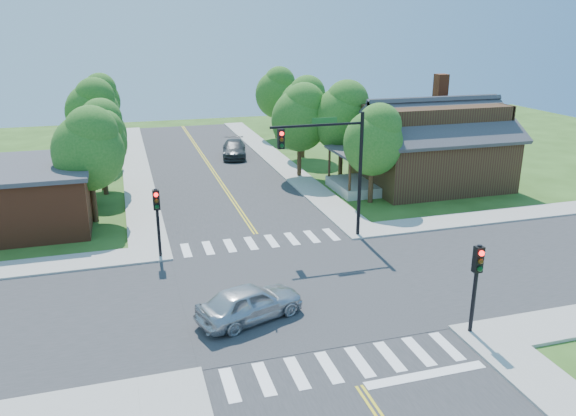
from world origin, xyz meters
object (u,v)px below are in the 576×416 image
object	(u,v)px
signal_pole_se	(477,273)
car_dgrey	(234,149)
signal_mast_ne	(332,156)
car_silver	(250,303)
house_ne	(431,141)
signal_pole_nw	(157,210)

from	to	relation	value
signal_pole_se	car_dgrey	bearing A→B (deg)	94.96
signal_mast_ne	car_silver	size ratio (longest dim) A/B	1.47
house_ne	car_silver	xyz separation A→B (m)	(-17.63, -16.25, -2.55)
signal_pole_nw	house_ne	bearing A→B (deg)	22.69
house_ne	signal_mast_ne	bearing A→B (deg)	-142.32
car_dgrey	signal_pole_nw	bearing A→B (deg)	-99.87
signal_pole_nw	signal_pole_se	bearing A→B (deg)	-45.00
signal_pole_nw	house_ne	xyz separation A→B (m)	(20.71, 8.66, 0.67)
signal_mast_ne	house_ne	size ratio (longest dim) A/B	0.55
signal_mast_ne	car_silver	distance (m)	10.77
signal_pole_se	car_dgrey	size ratio (longest dim) A/B	0.70
signal_mast_ne	signal_pole_se	size ratio (longest dim) A/B	1.89
car_silver	car_dgrey	distance (m)	29.87
signal_pole_se	car_silver	distance (m)	9.09
house_ne	car_dgrey	world-z (taller)	house_ne
signal_mast_ne	car_dgrey	distance (m)	22.21
signal_pole_nw	car_silver	world-z (taller)	signal_pole_nw
signal_pole_se	car_silver	xyz separation A→B (m)	(-8.12, 3.60, -1.89)
signal_mast_ne	car_dgrey	xyz separation A→B (m)	(-1.18, 21.79, -4.11)
car_silver	car_dgrey	xyz separation A→B (m)	(5.26, 29.40, -0.03)
car_silver	car_dgrey	size ratio (longest dim) A/B	0.90
signal_pole_nw	car_silver	xyz separation A→B (m)	(3.08, -7.60, -1.89)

